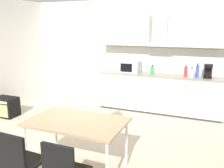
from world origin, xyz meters
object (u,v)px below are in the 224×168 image
object	(u,v)px
bottle_red	(186,72)
bottle_white	(192,73)
bottle_green	(152,70)
guitar_amp	(6,107)
dining_table	(77,124)
chair_near_left	(19,159)
bottle_blue	(197,72)
pendant_lamp	(74,40)
microwave	(130,67)
coffee_maker	(208,71)

from	to	relation	value
bottle_red	bottle_white	distance (m)	0.13
bottle_red	bottle_green	world-z (taller)	bottle_red
guitar_amp	dining_table	bearing A→B (deg)	-26.42
bottle_red	dining_table	size ratio (longest dim) A/B	0.20
bottle_white	dining_table	bearing A→B (deg)	-113.09
bottle_white	chair_near_left	world-z (taller)	bottle_white
bottle_blue	bottle_white	distance (m)	0.12
bottle_red	bottle_white	xyz separation A→B (m)	(0.13, -0.02, -0.01)
pendant_lamp	guitar_amp	bearing A→B (deg)	153.58
bottle_blue	bottle_green	world-z (taller)	bottle_blue
microwave	chair_near_left	size ratio (longest dim) A/B	0.55
microwave	bottle_red	xyz separation A→B (m)	(1.33, -0.03, -0.03)
chair_near_left	microwave	bearing A→B (deg)	88.59
bottle_blue	pendant_lamp	distance (m)	3.33
bottle_red	pendant_lamp	world-z (taller)	pendant_lamp
microwave	bottle_white	world-z (taller)	microwave
bottle_green	pendant_lamp	world-z (taller)	pendant_lamp
bottle_red	chair_near_left	xyz separation A→B (m)	(-1.42, -3.74, -0.49)
coffee_maker	bottle_white	xyz separation A→B (m)	(-0.34, -0.07, -0.05)
bottle_blue	bottle_white	size ratio (longest dim) A/B	1.37
bottle_blue	chair_near_left	bearing A→B (deg)	-114.09
guitar_amp	bottle_blue	bearing A→B (deg)	22.03
pendant_lamp	bottle_blue	bearing A→B (deg)	65.07
bottle_blue	guitar_amp	world-z (taller)	bottle_blue
microwave	guitar_amp	world-z (taller)	microwave
bottle_red	bottle_white	world-z (taller)	bottle_red
microwave	coffee_maker	size ratio (longest dim) A/B	1.60
bottle_red	pendant_lamp	xyz separation A→B (m)	(-1.12, -2.94, 0.83)
dining_table	bottle_red	bearing A→B (deg)	69.21
bottle_red	pendant_lamp	size ratio (longest dim) A/B	0.82
chair_near_left	guitar_amp	bearing A→B (deg)	137.94
dining_table	guitar_amp	size ratio (longest dim) A/B	2.57
coffee_maker	pendant_lamp	world-z (taller)	pendant_lamp
dining_table	pendant_lamp	world-z (taller)	pendant_lamp
microwave	guitar_amp	distance (m)	3.05
bottle_green	pendant_lamp	bearing A→B (deg)	-96.77
chair_near_left	pendant_lamp	distance (m)	1.57
pendant_lamp	bottle_red	bearing A→B (deg)	69.21
microwave	bottle_blue	xyz separation A→B (m)	(1.57, -0.04, -0.01)
bottle_red	bottle_green	bearing A→B (deg)	-179.99
bottle_white	pendant_lamp	size ratio (longest dim) A/B	0.72
microwave	bottle_green	world-z (taller)	microwave
microwave	bottle_blue	world-z (taller)	bottle_blue
microwave	chair_near_left	bearing A→B (deg)	-91.41
chair_near_left	bottle_blue	bearing A→B (deg)	65.91
dining_table	bottle_white	bearing A→B (deg)	66.91
coffee_maker	bottle_green	bearing A→B (deg)	-177.51
microwave	bottle_blue	distance (m)	1.57
bottle_white	guitar_amp	xyz separation A→B (m)	(-3.89, -1.61, -0.79)
coffee_maker	dining_table	bearing A→B (deg)	-117.90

